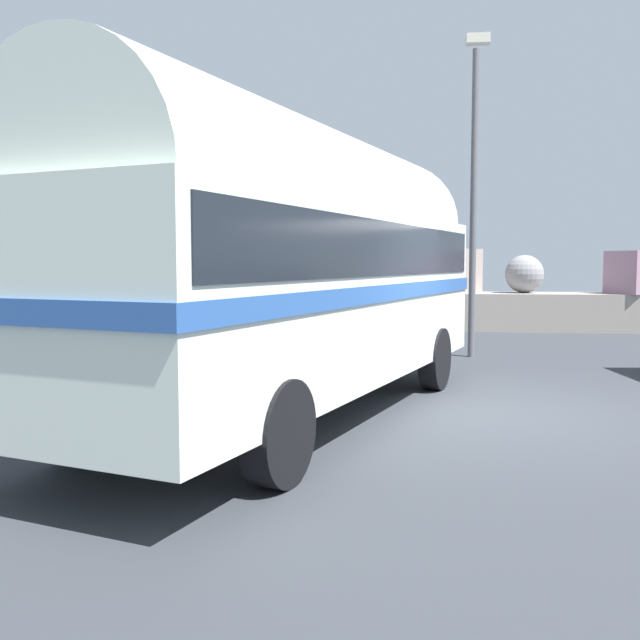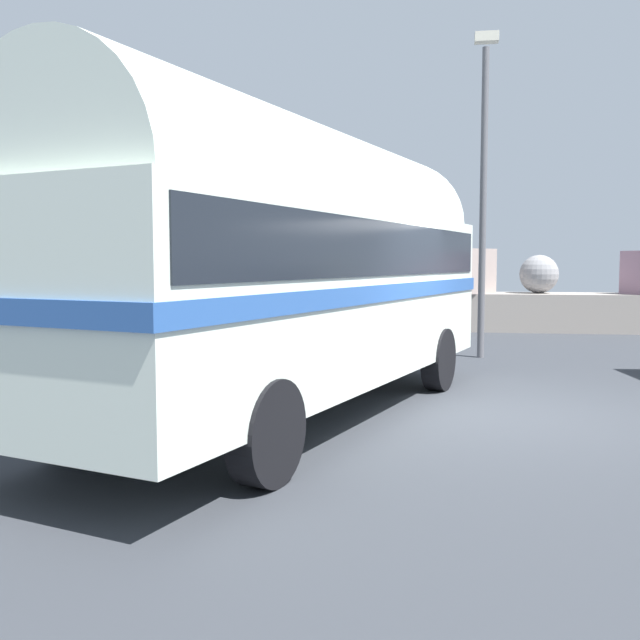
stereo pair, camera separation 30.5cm
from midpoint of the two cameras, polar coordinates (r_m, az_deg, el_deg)
The scene contains 4 objects.
ground at distance 9.54m, azimuth 15.50°, elevation -7.45°, with size 32.00×26.00×0.02m.
breakwater at distance 21.13m, azimuth 11.72°, elevation 1.29°, with size 31.36×2.29×2.45m.
vintage_coach at distance 8.88m, azimuth -1.00°, elevation 5.09°, with size 4.89×8.90×3.70m.
lamp_post at distance 14.85m, azimuth 13.71°, elevation 10.62°, with size 0.44×1.14×6.30m.
Camera 2 is at (-1.00, -9.24, 1.99)m, focal length 39.45 mm.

